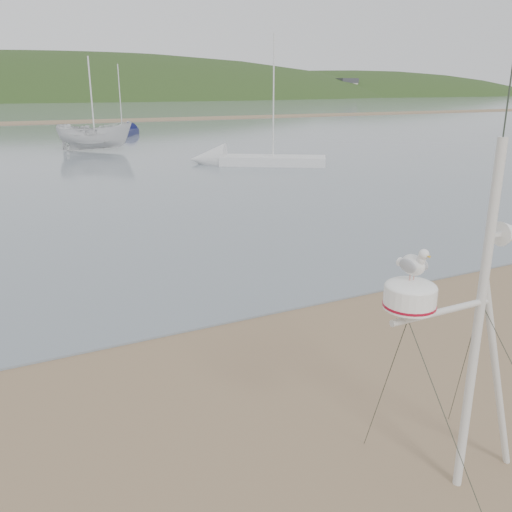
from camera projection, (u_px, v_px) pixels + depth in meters
name	position (u px, v px, depth m)	size (l,w,h in m)	color
hill_ridge	(29.00, 149.00, 219.16)	(620.00, 180.00, 80.00)	#203515
mast_rig	(468.00, 399.00, 5.79)	(2.10, 2.24, 4.73)	silver
boat_white	(93.00, 112.00, 37.44)	(1.98, 2.03, 5.26)	silver
sailboat_blue_far	(128.00, 131.00, 51.57)	(4.94, 6.78, 6.85)	#141849
sailboat_white_near	(235.00, 160.00, 31.41)	(7.63, 5.95, 7.80)	silver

